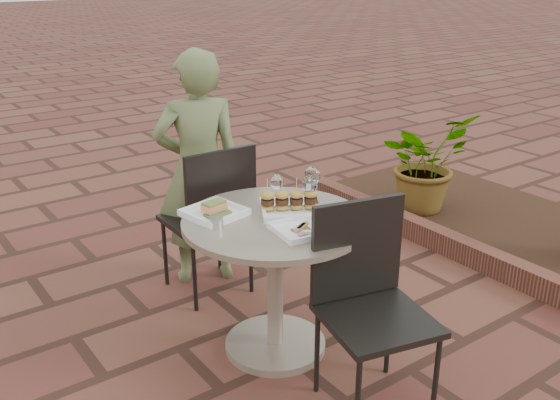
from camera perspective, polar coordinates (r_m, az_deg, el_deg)
ground at (r=3.27m, az=1.12°, el=-14.29°), size 60.00×60.00×0.00m
cafe_table at (r=3.10m, az=-0.45°, el=-5.92°), size 0.90×0.90×0.73m
chair_far at (r=3.60m, az=-6.13°, el=-0.90°), size 0.44×0.44×0.93m
chair_near at (r=2.77m, az=8.00°, el=-8.11°), size 0.53×0.53×0.93m
diner at (r=3.76m, az=-7.43°, el=2.78°), size 0.61×0.50×1.44m
plate_salmon at (r=3.05m, az=-6.01°, el=-1.04°), size 0.30×0.30×0.07m
plate_sliders at (r=3.06m, az=0.85°, el=-0.37°), size 0.37×0.37×0.18m
plate_tuna at (r=2.85m, az=1.90°, el=-2.66°), size 0.26×0.26×0.03m
wine_glass_right at (r=3.06m, az=2.74°, el=1.32°), size 0.08×0.08×0.18m
wine_glass_mid at (r=3.15m, az=-0.31°, el=1.58°), size 0.07×0.07×0.16m
wine_glass_far at (r=3.15m, az=2.97°, el=2.11°), size 0.08×0.08×0.19m
steel_ramekin at (r=2.91m, az=-5.82°, el=-2.08°), size 0.07×0.07×0.05m
cutlery_set at (r=3.03m, az=5.37°, el=-1.50°), size 0.09×0.18×0.00m
planter_curb at (r=4.41m, az=15.56°, el=-4.01°), size 0.12×3.00×0.15m
mulch_bed at (r=4.96m, az=20.64°, el=-2.33°), size 1.30×3.00×0.06m
potted_plant_a at (r=4.92m, az=13.11°, el=3.42°), size 0.70×0.61×0.76m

